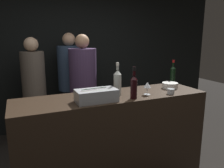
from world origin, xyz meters
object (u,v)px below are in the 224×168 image
(white_wine_bottle, at_px, (117,82))
(person_grey_polo, at_px, (70,80))
(red_wine_bottle_burgundy, at_px, (173,74))
(person_blond_tee, at_px, (34,87))
(red_wine_bottle_black_foil, at_px, (134,86))
(ice_bin_with_bottles, at_px, (96,95))
(person_in_hoodie, at_px, (83,85))
(bowl_white, at_px, (170,85))
(candle_votive, at_px, (171,91))
(wine_glass, at_px, (147,85))

(white_wine_bottle, distance_m, person_grey_polo, 1.57)
(red_wine_bottle_burgundy, bearing_deg, white_wine_bottle, -165.51)
(red_wine_bottle_burgundy, xyz_separation_m, person_grey_polo, (-1.08, 1.30, -0.23))
(person_blond_tee, height_order, person_grey_polo, person_grey_polo)
(red_wine_bottle_black_foil, distance_m, person_blond_tee, 1.81)
(white_wine_bottle, distance_m, red_wine_bottle_black_foil, 0.21)
(ice_bin_with_bottles, bearing_deg, person_in_hoodie, 79.42)
(bowl_white, xyz_separation_m, person_blond_tee, (-1.48, 1.35, -0.17))
(person_blond_tee, bearing_deg, person_in_hoodie, -64.96)
(candle_votive, bearing_deg, white_wine_bottle, 162.28)
(bowl_white, bearing_deg, ice_bin_with_bottles, -170.50)
(candle_votive, bearing_deg, red_wine_bottle_burgundy, 49.48)
(wine_glass, distance_m, person_grey_polo, 1.72)
(ice_bin_with_bottles, bearing_deg, person_blond_tee, 106.90)
(wine_glass, relative_size, person_grey_polo, 0.08)
(white_wine_bottle, relative_size, red_wine_bottle_burgundy, 1.11)
(red_wine_bottle_burgundy, relative_size, person_blond_tee, 0.19)
(person_blond_tee, bearing_deg, red_wine_bottle_black_foil, -105.06)
(red_wine_bottle_black_foil, xyz_separation_m, person_in_hoodie, (-0.15, 1.30, -0.25))
(wine_glass, relative_size, red_wine_bottle_black_foil, 0.42)
(candle_votive, bearing_deg, red_wine_bottle_black_foil, -179.64)
(ice_bin_with_bottles, bearing_deg, candle_votive, -3.74)
(ice_bin_with_bottles, distance_m, candle_votive, 0.86)
(ice_bin_with_bottles, distance_m, person_blond_tee, 1.60)
(ice_bin_with_bottles, distance_m, bowl_white, 1.04)
(candle_votive, height_order, white_wine_bottle, white_wine_bottle)
(red_wine_bottle_burgundy, distance_m, person_blond_tee, 2.05)
(ice_bin_with_bottles, xyz_separation_m, red_wine_bottle_burgundy, (1.21, 0.36, 0.07))
(wine_glass, height_order, candle_votive, wine_glass)
(person_in_hoodie, distance_m, person_grey_polo, 0.44)
(bowl_white, bearing_deg, person_blond_tee, 137.71)
(red_wine_bottle_black_foil, bearing_deg, ice_bin_with_bottles, 171.30)
(white_wine_bottle, height_order, red_wine_bottle_black_foil, white_wine_bottle)
(person_in_hoodie, xyz_separation_m, person_blond_tee, (-0.69, 0.28, -0.01))
(wine_glass, xyz_separation_m, person_in_hoodie, (-0.36, 1.22, -0.22))
(red_wine_bottle_burgundy, xyz_separation_m, person_blond_tee, (-1.68, 1.16, -0.26))
(ice_bin_with_bottles, xyz_separation_m, person_in_hoodie, (0.23, 1.24, -0.18))
(white_wine_bottle, height_order, person_grey_polo, person_grey_polo)
(person_grey_polo, bearing_deg, bowl_white, 37.00)
(wine_glass, relative_size, person_blond_tee, 0.08)
(candle_votive, bearing_deg, bowl_white, 53.61)
(candle_votive, height_order, red_wine_bottle_black_foil, red_wine_bottle_black_foil)
(bowl_white, relative_size, red_wine_bottle_black_foil, 0.58)
(person_blond_tee, bearing_deg, person_grey_polo, -29.15)
(ice_bin_with_bottles, xyz_separation_m, person_blond_tee, (-0.46, 1.52, -0.20))
(candle_votive, distance_m, red_wine_bottle_black_foil, 0.48)
(ice_bin_with_bottles, distance_m, red_wine_bottle_black_foil, 0.39)
(ice_bin_with_bottles, relative_size, person_grey_polo, 0.23)
(candle_votive, distance_m, person_blond_tee, 2.06)
(bowl_white, height_order, person_in_hoodie, person_in_hoodie)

